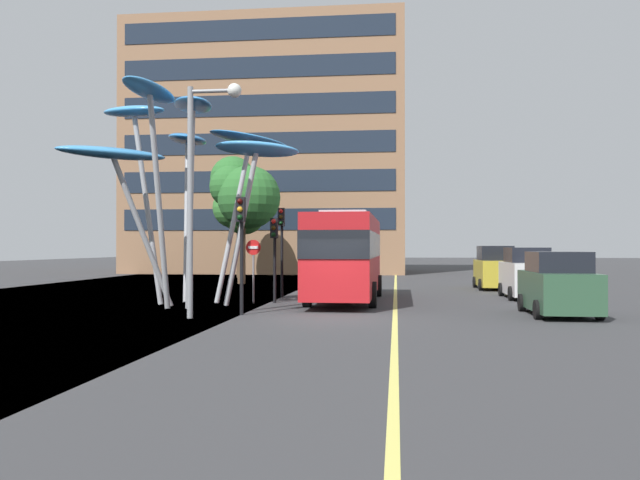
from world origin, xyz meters
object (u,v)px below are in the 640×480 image
Objects in this scene: car_parked_mid at (526,274)px; car_parked_far at (495,269)px; traffic_light_kerb_far at (274,241)px; red_bus at (346,253)px; no_entry_sign at (253,261)px; leaf_sculpture at (185,143)px; car_parked_near at (558,285)px; street_lamp at (203,168)px; traffic_light_kerb_near at (241,230)px; traffic_light_island_mid at (282,233)px.

car_parked_mid is 6.31m from car_parked_far.
traffic_light_kerb_far reaches higher than car_parked_mid.
red_bus is 3.94× the size of no_entry_sign.
car_parked_near is (13.28, -2.44, -5.22)m from leaf_sculpture.
car_parked_mid is (0.37, 7.15, 0.06)m from car_parked_near.
car_parked_far is at bearing 93.71° from car_parked_mid.
car_parked_far reaches higher than car_parked_near.
leaf_sculpture reaches higher than street_lamp.
traffic_light_kerb_far is 1.14m from no_entry_sign.
car_parked_mid is at bearing 37.98° from traffic_light_kerb_near.
street_lamp reaches higher than car_parked_near.
leaf_sculpture is at bearing 169.58° from car_parked_near.
traffic_light_kerb_far is 11.06m from car_parked_mid.
car_parked_near is at bearing -32.94° from red_bus.
traffic_light_island_mid is 3.23m from no_entry_sign.
car_parked_mid is (7.61, 2.45, -0.95)m from red_bus.
leaf_sculpture is 2.24× the size of car_parked_mid.
car_parked_far is at bearing 39.75° from leaf_sculpture.
traffic_light_kerb_near is 13.55m from car_parked_mid.
car_parked_mid is (10.58, 0.70, -1.79)m from traffic_light_island_mid.
car_parked_mid is 15.30m from street_lamp.
street_lamp reaches higher than traffic_light_kerb_near.
red_bus is 3.55m from traffic_light_island_mid.
red_bus is 2.36× the size of car_parked_near.
traffic_light_kerb_near is 1.53× the size of no_entry_sign.
traffic_light_kerb_near is at bearing -117.12° from red_bus.
red_bus is 2.42× the size of car_parked_far.
red_bus is 3.01m from traffic_light_kerb_far.
car_parked_mid is 0.57× the size of street_lamp.
traffic_light_kerb_far is 6.30m from street_lamp.
traffic_light_kerb_far is at bearing 6.44° from no_entry_sign.
traffic_light_kerb_near is 0.92× the size of car_parked_mid.
car_parked_near is 11.41m from no_entry_sign.
street_lamp is (-3.95, -6.87, 2.70)m from red_bus.
no_entry_sign is at bearing -137.33° from car_parked_far.
traffic_light_kerb_near is at bearing -173.76° from car_parked_near.
leaf_sculpture reaches higher than red_bus.
car_parked_near is 1.00× the size of car_parked_mid.
traffic_light_kerb_near is 10.44m from car_parked_near.
car_parked_mid is (13.64, 4.71, -5.16)m from leaf_sculpture.
red_bus is 7.69m from leaf_sculpture.
car_parked_near is at bearing 6.24° from traffic_light_kerb_near.
street_lamp is at bearing -132.86° from traffic_light_kerb_near.
traffic_light_kerb_far reaches higher than car_parked_far.
traffic_light_island_mid reaches higher than traffic_light_kerb_far.
no_entry_sign is at bearing -101.76° from traffic_light_island_mid.
traffic_light_kerb_near reaches higher than red_bus.
car_parked_mid is 11.79m from no_entry_sign.
leaf_sculpture is at bearing -140.25° from car_parked_far.
leaf_sculpture is at bearing 114.24° from street_lamp.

